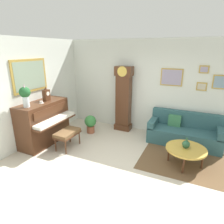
% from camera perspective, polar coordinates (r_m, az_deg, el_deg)
% --- Properties ---
extents(ground_plane, '(6.40, 6.00, 0.10)m').
position_cam_1_polar(ground_plane, '(4.47, 0.18, -16.85)').
color(ground_plane, beige).
extents(wall_left, '(0.13, 4.90, 2.80)m').
position_cam_1_polar(wall_left, '(5.41, -25.69, 4.65)').
color(wall_left, silver).
rests_on(wall_left, ground_plane).
extents(wall_back, '(5.30, 0.13, 2.80)m').
position_cam_1_polar(wall_back, '(6.02, 10.05, 7.33)').
color(wall_back, silver).
rests_on(wall_back, ground_plane).
extents(area_rug, '(2.10, 1.50, 0.01)m').
position_cam_1_polar(area_rug, '(4.95, 21.17, -13.67)').
color(area_rug, brown).
rests_on(area_rug, ground_plane).
extents(piano, '(0.87, 1.44, 1.17)m').
position_cam_1_polar(piano, '(5.60, -19.42, -2.95)').
color(piano, '#4C2B19').
rests_on(piano, ground_plane).
extents(piano_bench, '(0.42, 0.70, 0.48)m').
position_cam_1_polar(piano_bench, '(5.19, -13.09, -6.24)').
color(piano_bench, '#4C2B19').
rests_on(piano_bench, ground_plane).
extents(grandfather_clock, '(0.52, 0.34, 2.03)m').
position_cam_1_polar(grandfather_clock, '(6.06, 3.41, 3.38)').
color(grandfather_clock, '#4C2B19').
rests_on(grandfather_clock, ground_plane).
extents(couch, '(1.90, 0.80, 0.84)m').
position_cam_1_polar(couch, '(5.73, 20.56, -5.59)').
color(couch, '#2D565B').
rests_on(couch, ground_plane).
extents(coffee_table, '(0.88, 0.88, 0.41)m').
position_cam_1_polar(coffee_table, '(4.67, 21.05, -10.27)').
color(coffee_table, gold).
rests_on(coffee_table, ground_plane).
extents(mantel_clock, '(0.13, 0.18, 0.38)m').
position_cam_1_polar(mantel_clock, '(5.52, -18.85, 4.94)').
color(mantel_clock, '#4C2B19').
rests_on(mantel_clock, piano).
extents(flower_vase, '(0.26, 0.26, 0.58)m').
position_cam_1_polar(flower_vase, '(5.03, -24.31, 4.75)').
color(flower_vase, silver).
rests_on(flower_vase, piano).
extents(teacup, '(0.12, 0.12, 0.06)m').
position_cam_1_polar(teacup, '(5.32, -20.16, 2.67)').
color(teacup, white).
rests_on(teacup, piano).
extents(green_jug, '(0.17, 0.17, 0.24)m').
position_cam_1_polar(green_jug, '(4.63, 21.05, -8.89)').
color(green_jug, '#234C33').
rests_on(green_jug, coffee_table).
extents(potted_plant, '(0.36, 0.36, 0.56)m').
position_cam_1_polar(potted_plant, '(6.02, -6.40, -3.23)').
color(potted_plant, '#935138').
rests_on(potted_plant, ground_plane).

